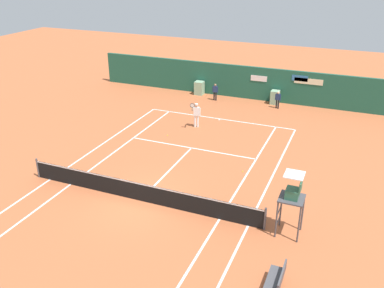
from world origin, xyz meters
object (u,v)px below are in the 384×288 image
umpire_chair (292,196)px  ball_kid_right_post (278,99)px  tennis_ball_mid_court (243,171)px  player_bench (277,279)px  ball_kid_left_post (215,91)px  tennis_ball_by_sideline (168,135)px  player_on_baseline (196,113)px

umpire_chair → ball_kid_right_post: size_ratio=2.11×
umpire_chair → tennis_ball_mid_court: umpire_chair is taller
player_bench → ball_kid_right_post: bearing=11.8°
umpire_chair → ball_kid_left_post: (-8.72, 15.36, -1.05)m
ball_kid_left_post → tennis_ball_by_sideline: size_ratio=20.08×
umpire_chair → ball_kid_left_post: 17.69m
ball_kid_left_post → player_bench: bearing=111.5°
ball_kid_right_post → tennis_ball_mid_court: 10.88m
ball_kid_right_post → ball_kid_left_post: bearing=7.4°
tennis_ball_by_sideline → tennis_ball_mid_court: (5.85, -2.88, 0.00)m
ball_kid_left_post → tennis_ball_by_sideline: (-0.41, -7.97, -0.75)m
umpire_chair → ball_kid_right_post: (-3.71, 15.36, -1.07)m
player_on_baseline → ball_kid_left_post: bearing=-100.6°
umpire_chair → player_on_baseline: size_ratio=1.50×
player_bench → tennis_ball_mid_court: player_bench is taller
ball_kid_left_post → tennis_ball_by_sideline: 8.01m
umpire_chair → player_on_baseline: bearing=40.0°
tennis_ball_by_sideline → player_on_baseline: bearing=61.3°
player_bench → ball_kid_left_post: size_ratio=1.04×
tennis_ball_mid_court → ball_kid_left_post: bearing=116.7°
ball_kid_right_post → tennis_ball_by_sideline: bearing=63.2°
player_bench → tennis_ball_by_sideline: bearing=40.8°
ball_kid_left_post → tennis_ball_mid_court: 12.16m
player_bench → ball_kid_left_post: 20.81m
player_bench → tennis_ball_mid_court: (-3.48, 7.95, -0.48)m
umpire_chair → player_on_baseline: 12.43m
umpire_chair → ball_kid_right_post: umpire_chair is taller
tennis_ball_mid_court → ball_kid_right_post: bearing=92.3°
tennis_ball_mid_court → player_on_baseline: bearing=133.4°
ball_kid_right_post → tennis_ball_by_sideline: ball_kid_right_post is taller
umpire_chair → player_bench: (0.21, -3.43, -1.33)m
ball_kid_left_post → tennis_ball_mid_court: size_ratio=20.08×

